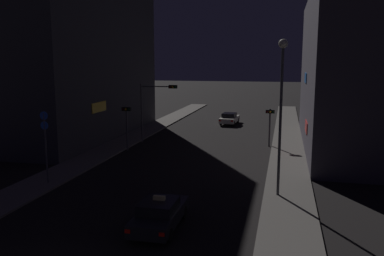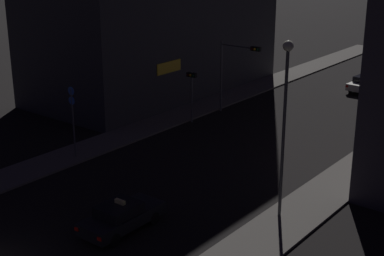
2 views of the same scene
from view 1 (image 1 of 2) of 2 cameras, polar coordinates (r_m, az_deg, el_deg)
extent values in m
cube|color=#5B5651|center=(42.62, -7.88, -1.08)|extent=(2.85, 63.50, 0.13)
cube|color=#5B5651|center=(39.88, 13.40, -1.98)|extent=(2.85, 63.50, 0.13)
cube|color=#333338|center=(44.04, -17.13, 12.20)|extent=(10.73, 23.29, 20.43)
cube|color=yellow|center=(37.54, -13.05, 2.92)|extent=(0.08, 2.80, 0.90)
cube|color=#3D3842|center=(39.06, 21.40, 7.40)|extent=(7.42, 23.93, 13.66)
cube|color=red|center=(34.33, 15.90, 0.16)|extent=(0.08, 2.80, 0.90)
cube|color=#337FE5|center=(38.73, 15.82, 6.87)|extent=(0.08, 2.80, 0.90)
cube|color=black|center=(19.36, -4.55, -12.28)|extent=(1.85, 4.42, 0.60)
cube|color=black|center=(18.98, -4.75, -10.95)|extent=(1.60, 2.00, 0.50)
cube|color=red|center=(17.62, -9.14, -14.28)|extent=(0.24, 0.06, 0.16)
cube|color=red|center=(17.16, -4.31, -14.85)|extent=(0.24, 0.06, 0.16)
cylinder|color=black|center=(20.90, -5.57, -11.50)|extent=(0.23, 0.64, 0.64)
cylinder|color=black|center=(20.49, -1.22, -11.89)|extent=(0.23, 0.64, 0.64)
cylinder|color=black|center=(18.53, -8.25, -14.38)|extent=(0.23, 0.64, 0.64)
cylinder|color=black|center=(18.06, -3.33, -14.95)|extent=(0.23, 0.64, 0.64)
cube|color=#F4E08C|center=(18.95, -4.68, -9.86)|extent=(0.56, 0.19, 0.20)
cube|color=silver|center=(50.63, 5.35, 1.26)|extent=(2.10, 4.52, 0.60)
cube|color=black|center=(50.36, 5.32, 1.85)|extent=(1.72, 2.09, 0.50)
cube|color=red|center=(48.63, 3.96, 1.06)|extent=(0.24, 0.08, 0.16)
cube|color=red|center=(48.31, 5.69, 0.98)|extent=(0.24, 0.08, 0.16)
cylinder|color=black|center=(52.15, 4.79, 1.17)|extent=(0.26, 0.65, 0.64)
cylinder|color=black|center=(51.84, 6.52, 1.10)|extent=(0.26, 0.65, 0.64)
cylinder|color=black|center=(49.52, 4.12, 0.74)|extent=(0.26, 0.65, 0.64)
cylinder|color=black|center=(49.19, 5.94, 0.66)|extent=(0.26, 0.65, 0.64)
cylinder|color=#47474C|center=(38.99, -7.15, 2.09)|extent=(0.16, 0.16, 5.69)
cylinder|color=#47474C|center=(38.24, -5.00, 5.89)|extent=(3.15, 0.10, 0.10)
cube|color=black|center=(37.78, -2.72, 5.87)|extent=(0.80, 0.28, 0.32)
sphere|color=#3F0C0C|center=(37.68, -3.16, 5.86)|extent=(0.20, 0.20, 0.20)
sphere|color=yellow|center=(37.61, -2.79, 5.86)|extent=(0.20, 0.20, 0.20)
sphere|color=#0C3319|center=(37.54, -2.43, 5.85)|extent=(0.20, 0.20, 0.20)
cylinder|color=#47474C|center=(35.63, -9.21, -0.07)|extent=(0.16, 0.16, 3.93)
cube|color=black|center=(35.39, -9.28, 2.67)|extent=(0.80, 0.28, 0.32)
sphere|color=#3F0C0C|center=(35.33, -9.76, 2.64)|extent=(0.20, 0.20, 0.20)
sphere|color=yellow|center=(35.23, -9.39, 2.63)|extent=(0.20, 0.20, 0.20)
sphere|color=#0C3319|center=(35.14, -9.02, 2.63)|extent=(0.20, 0.20, 0.20)
cylinder|color=#47474C|center=(37.52, 10.95, 0.03)|extent=(0.16, 0.16, 3.52)
cube|color=black|center=(37.30, 11.03, 2.32)|extent=(0.80, 0.28, 0.32)
sphere|color=#3F0C0C|center=(37.14, 10.63, 2.30)|extent=(0.20, 0.20, 0.20)
sphere|color=yellow|center=(37.13, 11.02, 2.28)|extent=(0.20, 0.20, 0.20)
sphere|color=#0C3319|center=(37.12, 11.40, 2.27)|extent=(0.20, 0.20, 0.20)
cylinder|color=#47474C|center=(26.93, -20.01, -2.73)|extent=(0.10, 0.10, 4.47)
cylinder|color=blue|center=(26.58, -20.29, 1.65)|extent=(0.53, 0.03, 0.53)
cylinder|color=blue|center=(26.66, -20.21, 0.35)|extent=(0.51, 0.03, 0.51)
cylinder|color=#47474C|center=(23.20, 12.41, 0.61)|extent=(0.16, 0.16, 8.35)
sphere|color=#EAE5C6|center=(22.96, 12.81, 11.60)|extent=(0.51, 0.51, 0.51)
camera|label=2|loc=(13.90, 108.92, 21.89)|focal=54.17mm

